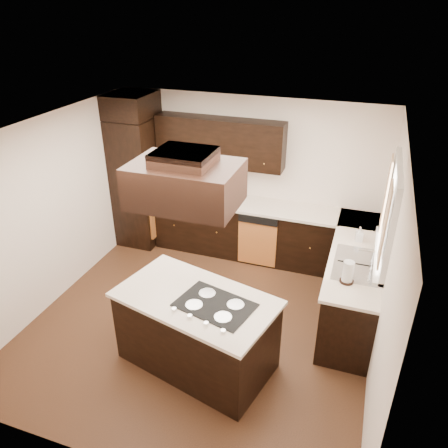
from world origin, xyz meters
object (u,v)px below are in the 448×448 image
Objects in this scene: range_hood at (185,184)px; spice_rack at (216,190)px; oven_column at (138,182)px; island at (197,332)px.

range_hood is 2.60× the size of spice_rack.
spice_rack is (1.34, 0.05, 0.03)m from oven_column.
island is at bearing -47.68° from range_hood.
island is 1.58× the size of range_hood.
oven_column is 1.28× the size of island.
oven_column is at bearing 129.74° from range_hood.
oven_column is at bearing 167.14° from spice_rack.
range_hood reaches higher than island.
island is (1.99, -2.39, -0.62)m from oven_column.
spice_rack is at bearing 2.14° from oven_column.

